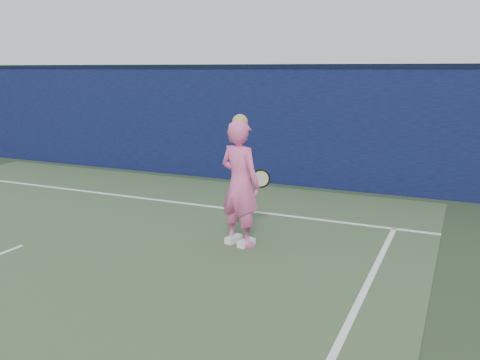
% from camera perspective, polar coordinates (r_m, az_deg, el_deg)
% --- Properties ---
extents(backstop_wall, '(24.00, 0.40, 2.50)m').
position_cam_1_polar(backstop_wall, '(12.06, -4.33, 6.39)').
color(backstop_wall, '#0C0D38').
rests_on(backstop_wall, ground).
extents(wall_cap, '(24.00, 0.42, 0.10)m').
position_cam_1_polar(wall_cap, '(12.00, -4.43, 12.57)').
color(wall_cap, black).
rests_on(wall_cap, backstop_wall).
extents(player, '(0.76, 0.60, 1.89)m').
position_cam_1_polar(player, '(7.20, -0.00, -0.38)').
color(player, pink).
rests_on(player, ground).
extents(racket, '(0.53, 0.13, 0.29)m').
position_cam_1_polar(racket, '(7.56, 2.20, 0.13)').
color(racket, black).
rests_on(racket, ground).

